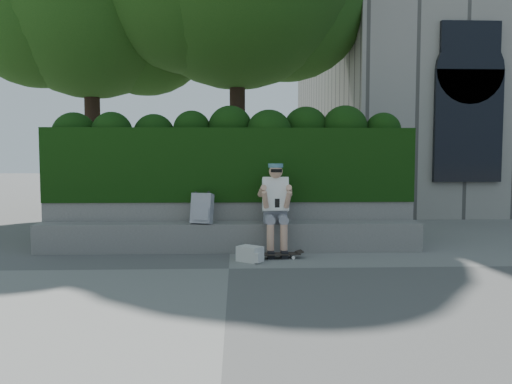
{
  "coord_description": "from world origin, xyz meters",
  "views": [
    {
      "loc": [
        0.11,
        -6.54,
        1.48
      ],
      "look_at": [
        0.4,
        1.0,
        0.95
      ],
      "focal_mm": 35.0,
      "sensor_mm": 36.0,
      "label": 1
    }
  ],
  "objects_px": {
    "skateboard": "(275,254)",
    "backpack_plaid": "(202,209)",
    "backpack_ground": "(250,254)",
    "person": "(276,204)"
  },
  "relations": [
    {
      "from": "skateboard",
      "to": "backpack_ground",
      "type": "xyz_separation_m",
      "value": [
        -0.36,
        -0.17,
        0.04
      ]
    },
    {
      "from": "skateboard",
      "to": "backpack_ground",
      "type": "relative_size",
      "value": 2.27
    },
    {
      "from": "person",
      "to": "backpack_plaid",
      "type": "distance_m",
      "value": 1.14
    },
    {
      "from": "skateboard",
      "to": "backpack_plaid",
      "type": "xyz_separation_m",
      "value": [
        -1.09,
        0.53,
        0.62
      ]
    },
    {
      "from": "person",
      "to": "skateboard",
      "type": "xyz_separation_m",
      "value": [
        -0.05,
        -0.45,
        -0.69
      ]
    },
    {
      "from": "person",
      "to": "skateboard",
      "type": "relative_size",
      "value": 1.83
    },
    {
      "from": "skateboard",
      "to": "backpack_ground",
      "type": "distance_m",
      "value": 0.4
    },
    {
      "from": "backpack_plaid",
      "to": "backpack_ground",
      "type": "height_order",
      "value": "backpack_plaid"
    },
    {
      "from": "person",
      "to": "backpack_plaid",
      "type": "relative_size",
      "value": 2.95
    },
    {
      "from": "backpack_plaid",
      "to": "backpack_ground",
      "type": "distance_m",
      "value": 1.16
    }
  ]
}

